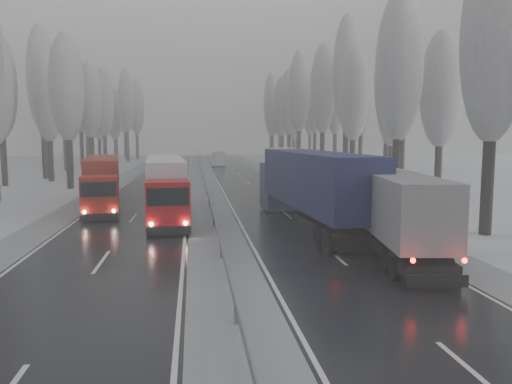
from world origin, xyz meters
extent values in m
cube|color=black|center=(5.25, 30.00, 0.01)|extent=(7.50, 200.00, 0.03)
cube|color=black|center=(-5.25, 30.00, 0.01)|extent=(7.50, 200.00, 0.03)
cube|color=gray|center=(0.00, 30.00, 0.02)|extent=(3.00, 200.00, 0.04)
cube|color=gray|center=(10.20, 30.00, 0.02)|extent=(2.40, 200.00, 0.04)
cube|color=gray|center=(-10.20, 30.00, 0.02)|extent=(2.40, 200.00, 0.04)
cube|color=slate|center=(0.00, 30.00, 0.60)|extent=(0.06, 200.00, 0.32)
cube|color=slate|center=(0.00, 28.00, 0.30)|extent=(0.12, 0.12, 0.60)
cube|color=slate|center=(0.00, 60.00, 0.30)|extent=(0.12, 0.12, 0.60)
cylinder|color=black|center=(15.04, 15.67, 2.80)|extent=(0.68, 0.68, 5.60)
ellipsoid|color=gray|center=(15.04, 15.67, 10.80)|extent=(3.60, 3.60, 11.45)
cylinder|color=black|center=(14.51, 27.03, 2.81)|extent=(0.68, 0.68, 5.62)
ellipsoid|color=gray|center=(14.51, 27.03, 10.84)|extent=(3.60, 3.60, 11.48)
cylinder|color=black|center=(20.02, 31.03, 2.47)|extent=(0.64, 0.64, 4.94)
ellipsoid|color=gray|center=(20.02, 31.03, 9.53)|extent=(3.60, 3.60, 10.09)
cylinder|color=black|center=(17.90, 35.17, 2.66)|extent=(0.66, 0.66, 5.32)
ellipsoid|color=gray|center=(17.90, 35.17, 10.27)|extent=(3.60, 3.60, 10.88)
cylinder|color=black|center=(20.12, 39.17, 3.16)|extent=(0.72, 0.72, 6.31)
ellipsoid|color=gray|center=(20.12, 39.17, 12.17)|extent=(3.60, 3.60, 12.90)
cylinder|color=black|center=(17.02, 45.60, 2.69)|extent=(0.67, 0.67, 5.38)
ellipsoid|color=gray|center=(17.02, 45.60, 10.37)|extent=(3.60, 3.60, 10.98)
cylinder|color=black|center=(23.31, 49.60, 2.30)|extent=(0.62, 0.62, 4.59)
ellipsoid|color=gray|center=(23.31, 49.60, 8.86)|extent=(3.60, 3.60, 9.39)
cylinder|color=black|center=(17.90, 51.02, 3.47)|extent=(0.76, 0.76, 6.95)
ellipsoid|color=gray|center=(17.90, 51.02, 13.40)|extent=(3.60, 3.60, 14.19)
cylinder|color=black|center=(24.81, 55.02, 3.30)|extent=(0.74, 0.74, 6.59)
ellipsoid|color=gray|center=(24.81, 55.02, 12.71)|extent=(3.60, 3.60, 13.46)
cylinder|color=black|center=(17.56, 61.27, 3.18)|extent=(0.72, 0.72, 6.37)
ellipsoid|color=gray|center=(17.56, 61.27, 12.28)|extent=(3.60, 3.60, 13.01)
cylinder|color=black|center=(24.72, 65.27, 2.99)|extent=(0.70, 0.70, 5.97)
ellipsoid|color=gray|center=(24.72, 65.27, 11.52)|extent=(3.60, 3.60, 12.20)
cylinder|color=black|center=(16.34, 71.95, 3.33)|extent=(0.74, 0.74, 6.65)
ellipsoid|color=gray|center=(16.34, 71.95, 12.83)|extent=(3.60, 3.60, 13.59)
cylinder|color=black|center=(23.71, 75.95, 3.07)|extent=(0.71, 0.71, 6.14)
ellipsoid|color=gray|center=(23.71, 75.95, 11.84)|extent=(3.60, 3.60, 12.54)
cylinder|color=black|center=(16.56, 81.70, 3.03)|extent=(0.71, 0.71, 6.05)
ellipsoid|color=gray|center=(16.56, 81.70, 11.68)|extent=(3.60, 3.60, 12.37)
cylinder|color=black|center=(22.48, 85.70, 3.15)|extent=(0.72, 0.72, 6.30)
ellipsoid|color=gray|center=(22.48, 85.70, 12.15)|extent=(3.60, 3.60, 12.87)
cylinder|color=black|center=(16.63, 89.21, 2.94)|extent=(0.70, 0.70, 5.88)
ellipsoid|color=gray|center=(16.63, 89.21, 11.33)|extent=(3.60, 3.60, 12.00)
cylinder|color=black|center=(19.77, 93.21, 2.43)|extent=(0.64, 0.64, 4.86)
ellipsoid|color=gray|center=(19.77, 93.21, 9.37)|extent=(3.60, 3.60, 9.92)
cylinder|color=black|center=(15.73, 96.32, 2.99)|extent=(0.70, 0.70, 5.98)
ellipsoid|color=gray|center=(15.73, 96.32, 11.53)|extent=(3.60, 3.60, 12.21)
cylinder|color=black|center=(24.94, 100.32, 3.09)|extent=(0.71, 0.71, 6.19)
ellipsoid|color=gray|center=(24.94, 100.32, 11.93)|extent=(3.60, 3.60, 12.64)
cylinder|color=black|center=(17.04, 106.16, 3.43)|extent=(0.75, 0.75, 6.86)
ellipsoid|color=gray|center=(17.04, 106.16, 13.22)|extent=(3.60, 3.60, 14.01)
cylinder|color=black|center=(24.02, 110.16, 2.77)|extent=(0.68, 0.68, 5.55)
ellipsoid|color=gray|center=(24.02, 110.16, 10.70)|extent=(3.60, 3.60, 11.33)
cylinder|color=black|center=(18.73, 116.73, 3.05)|extent=(0.71, 0.71, 6.09)
ellipsoid|color=gray|center=(18.73, 116.73, 11.75)|extent=(3.60, 3.60, 12.45)
cylinder|color=black|center=(21.55, 120.73, 2.74)|extent=(0.67, 0.67, 5.49)
ellipsoid|color=gray|center=(21.55, 120.73, 10.58)|extent=(3.60, 3.60, 11.21)
cylinder|color=black|center=(-13.94, 43.73, 2.72)|extent=(0.67, 0.67, 5.44)
ellipsoid|color=gray|center=(-13.94, 43.73, 10.49)|extent=(3.60, 3.60, 11.11)
cylinder|color=black|center=(-21.85, 47.73, 2.86)|extent=(0.69, 0.69, 5.72)
ellipsoid|color=gray|center=(-21.85, 47.73, 11.04)|extent=(3.60, 3.60, 11.69)
cylinder|color=black|center=(-18.26, 52.71, 2.61)|extent=(0.66, 0.66, 5.23)
ellipsoid|color=gray|center=(-18.26, 52.71, 10.08)|extent=(3.60, 3.60, 10.68)
cylinder|color=black|center=(-20.05, 56.71, 3.30)|extent=(0.74, 0.74, 6.60)
ellipsoid|color=gray|center=(-20.05, 56.71, 12.74)|extent=(3.60, 3.60, 13.49)
cylinder|color=black|center=(-18.16, 62.35, 2.58)|extent=(0.65, 0.65, 5.16)
ellipsoid|color=gray|center=(-18.16, 62.35, 9.95)|extent=(3.60, 3.60, 10.54)
cylinder|color=black|center=(-19.54, 66.35, 2.90)|extent=(0.69, 0.69, 5.79)
ellipsoid|color=gray|center=(-19.54, 66.35, 11.18)|extent=(3.60, 3.60, 11.84)
cylinder|color=black|center=(-16.58, 69.11, 2.82)|extent=(0.68, 0.68, 5.64)
ellipsoid|color=gray|center=(-16.58, 69.11, 10.89)|extent=(3.60, 3.60, 11.53)
cylinder|color=black|center=(-21.42, 73.11, 3.28)|extent=(0.73, 0.73, 6.56)
ellipsoid|color=gray|center=(-21.42, 73.11, 12.65)|extent=(3.60, 3.60, 13.40)
cylinder|color=black|center=(-16.33, 79.19, 2.90)|extent=(0.69, 0.69, 5.79)
ellipsoid|color=gray|center=(-16.33, 79.19, 11.17)|extent=(3.60, 3.60, 11.84)
cylinder|color=black|center=(-21.09, 83.19, 3.32)|extent=(0.74, 0.74, 6.65)
ellipsoid|color=gray|center=(-21.09, 83.19, 12.82)|extent=(3.60, 3.60, 13.58)
cylinder|color=black|center=(-18.93, 88.54, 2.56)|extent=(0.65, 0.65, 5.12)
ellipsoid|color=gray|center=(-18.93, 88.54, 9.88)|extent=(3.60, 3.60, 10.46)
cylinder|color=black|center=(-21.82, 92.54, 2.92)|extent=(0.69, 0.69, 5.84)
ellipsoid|color=gray|center=(-21.82, 92.54, 11.26)|extent=(3.60, 3.60, 11.92)
cylinder|color=black|center=(-15.07, 99.33, 3.34)|extent=(0.74, 0.74, 6.67)
ellipsoid|color=gray|center=(-15.07, 99.33, 12.87)|extent=(3.60, 3.60, 13.63)
cylinder|color=black|center=(-24.20, 103.33, 3.15)|extent=(0.72, 0.72, 6.31)
ellipsoid|color=gray|center=(-24.20, 103.33, 12.16)|extent=(3.60, 3.60, 12.88)
cylinder|color=black|center=(-14.05, 108.72, 3.14)|extent=(0.72, 0.72, 6.29)
ellipsoid|color=gray|center=(-14.05, 108.72, 12.12)|extent=(3.60, 3.60, 12.84)
cylinder|color=black|center=(-19.66, 112.72, 2.43)|extent=(0.64, 0.64, 4.86)
ellipsoid|color=gray|center=(-19.66, 112.72, 9.36)|extent=(3.60, 3.60, 9.92)
cylinder|color=black|center=(-17.56, 115.31, 3.31)|extent=(0.74, 0.74, 6.63)
ellipsoid|color=gray|center=(-17.56, 115.31, 12.78)|extent=(3.60, 3.60, 13.54)
cylinder|color=black|center=(-20.33, 119.31, 2.89)|extent=(0.69, 0.69, 5.79)
ellipsoid|color=gray|center=(-20.33, 119.31, 11.16)|extent=(3.60, 3.60, 11.82)
cube|color=#444449|center=(8.95, 19.63, 1.54)|extent=(2.63, 2.71, 2.81)
cube|color=black|center=(9.10, 20.79, 2.20)|extent=(2.14, 0.37, 0.94)
cube|color=black|center=(9.11, 20.88, 0.42)|extent=(2.34, 0.44, 0.47)
cube|color=slate|center=(8.01, 12.40, 2.52)|extent=(3.92, 12.36, 2.62)
cube|color=black|center=(7.23, 6.32, 0.51)|extent=(2.15, 0.39, 0.42)
cube|color=black|center=(7.58, 9.06, 0.70)|extent=(2.70, 5.36, 0.42)
cube|color=black|center=(7.29, 6.83, 0.33)|extent=(2.14, 0.33, 0.56)
cylinder|color=black|center=(7.88, 19.01, 0.49)|extent=(0.45, 1.01, 0.97)
cylinder|color=black|center=(9.82, 18.76, 0.49)|extent=(0.45, 1.01, 0.97)
cylinder|color=black|center=(6.56, 8.81, 0.49)|extent=(0.45, 1.01, 0.97)
cylinder|color=black|center=(8.51, 8.56, 0.49)|extent=(0.45, 1.01, 0.97)
cylinder|color=black|center=(6.40, 7.61, 0.49)|extent=(0.45, 1.01, 0.97)
cylinder|color=black|center=(8.35, 7.36, 0.49)|extent=(0.45, 1.01, 0.97)
sphere|color=#FF0C05|center=(6.34, 6.37, 1.26)|extent=(0.19, 0.19, 0.19)
sphere|color=#FF0C05|center=(8.10, 6.14, 1.26)|extent=(0.19, 0.19, 0.19)
sphere|color=white|center=(8.23, 21.02, 0.79)|extent=(0.21, 0.21, 0.21)
sphere|color=white|center=(9.99, 20.80, 0.79)|extent=(0.21, 0.21, 0.21)
cube|color=#1E2A4B|center=(5.24, 26.70, 1.84)|extent=(2.98, 3.09, 3.35)
cube|color=black|center=(5.15, 28.10, 2.63)|extent=(2.57, 0.29, 1.12)
cube|color=black|center=(5.14, 28.21, 0.50)|extent=(2.80, 0.36, 0.56)
cube|color=#16173C|center=(5.83, 18.01, 3.02)|extent=(3.83, 14.69, 3.13)
cube|color=black|center=(6.33, 10.70, 0.61)|extent=(2.57, 0.31, 0.50)
cube|color=black|center=(6.10, 13.99, 0.84)|extent=(2.87, 6.30, 0.50)
cube|color=black|center=(6.29, 11.31, 0.39)|extent=(2.57, 0.24, 0.67)
cylinder|color=black|center=(4.13, 25.73, 0.58)|extent=(0.47, 1.19, 1.16)
cylinder|color=black|center=(6.47, 25.89, 0.58)|extent=(0.47, 1.19, 1.16)
cylinder|color=black|center=(4.96, 13.47, 0.58)|extent=(0.47, 1.19, 1.16)
cylinder|color=black|center=(7.31, 13.62, 0.58)|extent=(0.47, 1.19, 1.16)
cylinder|color=black|center=(5.06, 12.02, 0.58)|extent=(0.47, 1.19, 1.16)
cylinder|color=black|center=(7.40, 12.17, 0.58)|extent=(0.47, 1.19, 1.16)
sphere|color=#FF0C05|center=(5.27, 10.55, 1.51)|extent=(0.22, 0.22, 0.22)
sphere|color=#FF0C05|center=(7.39, 10.69, 1.51)|extent=(0.22, 0.22, 0.22)
sphere|color=white|center=(4.08, 28.17, 0.95)|extent=(0.25, 0.25, 0.25)
sphere|color=white|center=(6.20, 28.31, 0.95)|extent=(0.25, 0.25, 0.25)
cube|color=#B8B3A3|center=(7.76, 41.99, 1.73)|extent=(2.85, 2.95, 3.14)
cube|color=black|center=(7.87, 43.29, 2.46)|extent=(2.41, 0.32, 1.05)
cube|color=black|center=(7.88, 43.40, 0.47)|extent=(2.62, 0.39, 0.52)
cube|color=#B2B0A0|center=(7.01, 33.86, 2.83)|extent=(3.90, 13.79, 2.93)
cube|color=black|center=(6.39, 27.03, 0.58)|extent=(2.41, 0.34, 0.47)
cube|color=black|center=(6.67, 30.11, 0.78)|extent=(2.82, 5.94, 0.47)
cube|color=black|center=(6.44, 27.61, 0.37)|extent=(2.40, 0.28, 0.63)
cylinder|color=black|center=(6.58, 41.26, 0.54)|extent=(0.46, 1.12, 1.09)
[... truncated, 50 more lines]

